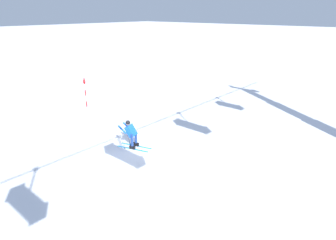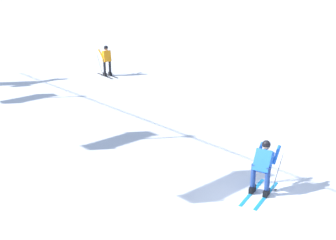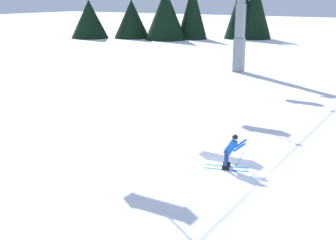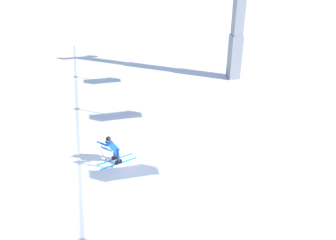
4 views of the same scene
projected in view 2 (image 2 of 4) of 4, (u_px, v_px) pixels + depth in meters
name	position (u px, v px, depth m)	size (l,w,h in m)	color
ground_plane	(248.00, 199.00, 11.24)	(260.00, 260.00, 0.00)	white
skier_carving_main	(263.00, 164.00, 11.39)	(1.04, 1.77, 1.50)	#198CCC
skier_distant_uphill	(107.00, 59.00, 24.13)	(1.79, 0.73, 1.67)	black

